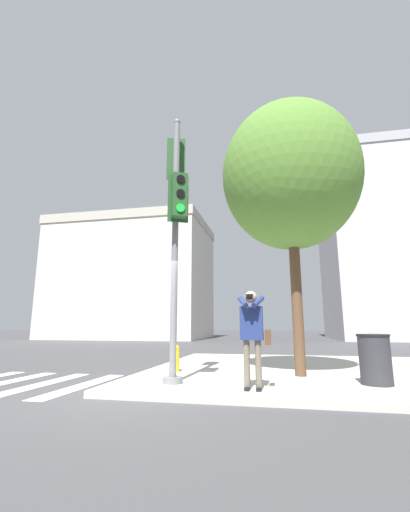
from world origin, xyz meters
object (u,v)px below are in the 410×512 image
Objects in this scene: person_photographer at (253,329)px; trash_bin at (375,359)px; street_tree at (290,176)px; fire_hydrant at (176,358)px; traffic_signal_pole at (176,211)px.

trash_bin is (2.21, 0.97, -0.55)m from person_photographer.
street_tree is 4.50m from trash_bin.
person_photographer is 2.48m from trash_bin.
fire_hydrant is at bearing 135.01° from person_photographer.
street_tree is at bearing 146.31° from trash_bin.
trash_bin is (3.77, 0.60, -2.99)m from traffic_signal_pole.
traffic_signal_pole reaches higher than fire_hydrant.
fire_hydrant is (-0.43, 1.62, -3.14)m from traffic_signal_pole.
street_tree is 10.44× the size of fire_hydrant.
traffic_signal_pole is 2.91m from person_photographer.
traffic_signal_pole reaches higher than person_photographer.
street_tree reaches higher than trash_bin.
person_photographer is at bearing -13.37° from traffic_signal_pole.
trash_bin is (4.21, -1.02, 0.16)m from fire_hydrant.
trash_bin is at bearing -13.65° from fire_hydrant.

